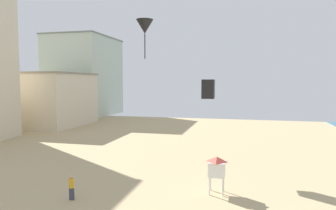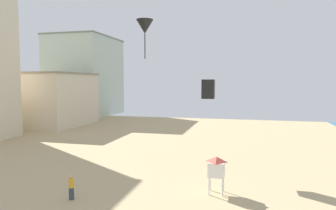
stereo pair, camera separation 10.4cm
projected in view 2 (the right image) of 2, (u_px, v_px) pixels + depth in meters
The scene contains 6 objects.
boardwalk_hotel_mid at pixel (36, 99), 53.82m from camera, with size 18.05×13.65×9.31m.
boardwalk_hotel_far at pixel (85, 76), 70.33m from camera, with size 12.99×16.13×18.13m.
kite_flyer at pixel (71, 186), 19.33m from camera, with size 0.34×0.34×1.64m.
lifeguard_stand at pixel (216, 167), 20.39m from camera, with size 1.10×1.10×2.55m.
kite_black_delta at pixel (145, 27), 25.76m from camera, with size 1.48×1.48×3.36m.
kite_black_box at pixel (208, 89), 26.04m from camera, with size 1.06×1.06×1.67m.
Camera 2 is at (9.49, -2.82, 7.58)m, focal length 31.97 mm.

